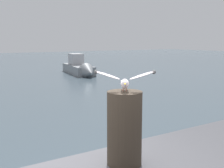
# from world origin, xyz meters

# --- Properties ---
(mooring_post) EXTENTS (0.38, 0.38, 0.82)m
(mooring_post) POSITION_xyz_m (0.67, -0.54, 1.82)
(mooring_post) COLOR #382D23
(mooring_post) RESTS_ON harbor_quay
(seagull) EXTENTS (0.60, 0.46, 0.23)m
(seagull) POSITION_xyz_m (0.67, -0.54, 2.35)
(seagull) COLOR #C67560
(seagull) RESTS_ON mooring_post
(boat_grey) EXTENTS (2.44, 6.11, 1.86)m
(boat_grey) POSITION_xyz_m (9.54, 17.98, 0.49)
(boat_grey) COLOR gray
(boat_grey) RESTS_ON ground_plane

